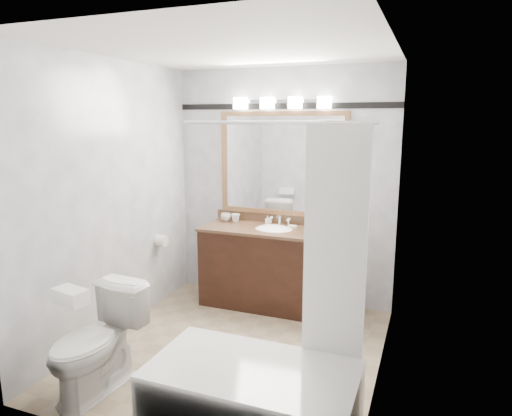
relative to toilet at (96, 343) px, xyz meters
The scene contains 14 objects.
room 1.44m from the toilet, 53.20° to the left, with size 2.42×2.62×2.52m.
vanity 2.06m from the toilet, 70.45° to the left, with size 1.53×0.58×0.97m.
mirror 2.56m from the toilet, 72.65° to the left, with size 1.40×0.04×1.10m.
vanity_light_bar 2.85m from the toilet, 72.24° to the left, with size 1.02×0.14×0.12m.
accent_stripe 2.88m from the toilet, 72.73° to the left, with size 2.40×0.01×0.06m, color black.
bathtub 1.25m from the toilet, ahead, with size 1.30×0.75×1.96m.
tp_roll 1.68m from the toilet, 105.91° to the left, with size 0.12×0.12×0.11m, color white.
toilet is the anchor object (origin of this frame).
tissue_box 0.48m from the toilet, 90.00° to the right, with size 0.24×0.13×0.10m, color white.
coffee_maker 2.38m from the toilet, 55.27° to the left, with size 0.19×0.23×0.36m.
cup_left 2.16m from the toilet, 88.14° to the left, with size 0.11×0.11×0.09m, color white.
cup_right 2.16m from the toilet, 84.79° to the left, with size 0.10×0.10×0.09m, color white.
soap_bottle_a 2.24m from the toilet, 75.10° to the left, with size 0.04×0.04×0.09m, color white.
soap_bar 2.28m from the toilet, 67.43° to the left, with size 0.08×0.05×0.03m, color beige.
Camera 1 is at (1.49, -3.33, 1.98)m, focal length 32.00 mm.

